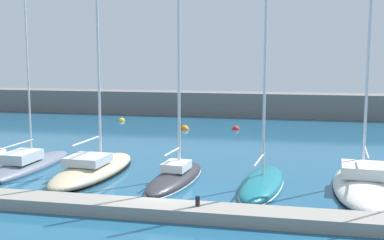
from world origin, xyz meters
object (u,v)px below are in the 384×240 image
(mooring_buoy_yellow, at_px, (122,121))
(dock_bollard, at_px, (198,201))
(sailboat_sand_third, at_px, (93,169))
(mooring_buoy_orange, at_px, (184,130))
(sailboat_ivory_sixth, at_px, (364,183))
(sailboat_teal_fifth, at_px, (262,181))
(sailboat_slate_second, at_px, (26,165))
(mooring_buoy_red, at_px, (236,130))
(sailboat_charcoal_fourth, at_px, (176,176))

(mooring_buoy_yellow, xyz_separation_m, dock_bollard, (14.30, -29.26, 0.78))
(sailboat_sand_third, distance_m, mooring_buoy_orange, 18.61)
(sailboat_ivory_sixth, height_order, dock_bollard, sailboat_ivory_sixth)
(sailboat_teal_fifth, relative_size, mooring_buoy_yellow, 18.74)
(sailboat_slate_second, bearing_deg, sailboat_teal_fifth, -92.31)
(dock_bollard, bearing_deg, mooring_buoy_yellow, 116.05)
(sailboat_teal_fifth, distance_m, mooring_buoy_red, 20.35)
(dock_bollard, bearing_deg, mooring_buoy_red, 93.08)
(sailboat_charcoal_fourth, xyz_separation_m, sailboat_teal_fifth, (4.88, -0.16, 0.00))
(sailboat_ivory_sixth, distance_m, dock_bollard, 10.05)
(mooring_buoy_yellow, xyz_separation_m, mooring_buoy_orange, (8.06, -4.50, 0.00))
(mooring_buoy_yellow, bearing_deg, sailboat_charcoal_fourth, -63.10)
(mooring_buoy_orange, bearing_deg, sailboat_teal_fifth, -65.49)
(sailboat_slate_second, xyz_separation_m, dock_bollard, (12.34, -6.82, 0.51))
(sailboat_ivory_sixth, bearing_deg, sailboat_sand_third, 95.10)
(sailboat_charcoal_fourth, bearing_deg, sailboat_sand_third, 92.39)
(sailboat_teal_fifth, xyz_separation_m, mooring_buoy_yellow, (-16.73, 23.50, -0.30))
(sailboat_ivory_sixth, relative_size, mooring_buoy_orange, 19.74)
(sailboat_slate_second, relative_size, mooring_buoy_yellow, 22.22)
(sailboat_teal_fifth, height_order, mooring_buoy_orange, sailboat_teal_fifth)
(sailboat_teal_fifth, relative_size, mooring_buoy_red, 18.50)
(mooring_buoy_red, relative_size, mooring_buoy_orange, 0.83)
(mooring_buoy_red, bearing_deg, sailboat_charcoal_fourth, -93.09)
(sailboat_sand_third, distance_m, dock_bollard, 9.80)
(mooring_buoy_orange, bearing_deg, mooring_buoy_yellow, 150.82)
(sailboat_slate_second, bearing_deg, sailboat_ivory_sixth, -89.51)
(mooring_buoy_yellow, height_order, dock_bollard, dock_bollard)
(mooring_buoy_red, height_order, dock_bollard, dock_bollard)
(sailboat_sand_third, bearing_deg, mooring_buoy_yellow, 19.44)
(mooring_buoy_red, bearing_deg, sailboat_teal_fifth, -79.20)
(sailboat_teal_fifth, bearing_deg, sailboat_charcoal_fourth, 93.14)
(sailboat_sand_third, height_order, mooring_buoy_red, sailboat_sand_third)
(sailboat_charcoal_fourth, bearing_deg, dock_bollard, -151.87)
(sailboat_ivory_sixth, bearing_deg, sailboat_slate_second, 93.19)
(sailboat_sand_third, height_order, sailboat_charcoal_fourth, sailboat_sand_third)
(sailboat_slate_second, bearing_deg, dock_bollard, -117.11)
(sailboat_charcoal_fourth, relative_size, mooring_buoy_orange, 14.12)
(sailboat_charcoal_fourth, height_order, mooring_buoy_yellow, sailboat_charcoal_fourth)
(mooring_buoy_red, xyz_separation_m, mooring_buoy_yellow, (-12.91, 3.51, 0.00))
(sailboat_ivory_sixth, xyz_separation_m, dock_bollard, (-7.78, -6.35, 0.43))
(sailboat_ivory_sixth, bearing_deg, dock_bollard, 133.76)
(mooring_buoy_yellow, bearing_deg, sailboat_teal_fifth, -54.56)
(sailboat_teal_fifth, distance_m, sailboat_ivory_sixth, 5.38)
(sailboat_teal_fifth, relative_size, dock_bollard, 30.70)
(sailboat_sand_third, distance_m, sailboat_charcoal_fourth, 5.13)
(sailboat_slate_second, xyz_separation_m, mooring_buoy_red, (10.95, 18.92, -0.27))
(sailboat_slate_second, distance_m, dock_bollard, 14.10)
(sailboat_slate_second, distance_m, sailboat_ivory_sixth, 20.12)
(sailboat_sand_third, relative_size, dock_bollard, 34.72)
(mooring_buoy_red, distance_m, mooring_buoy_yellow, 13.38)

